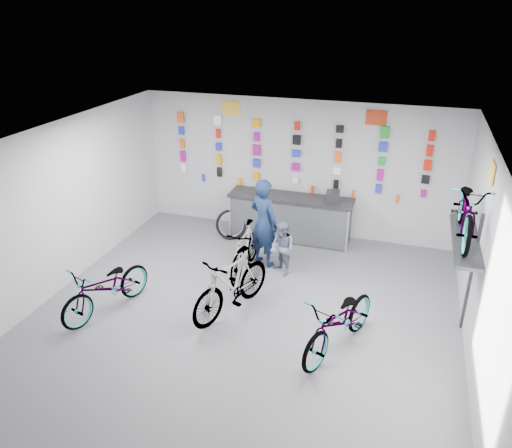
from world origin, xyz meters
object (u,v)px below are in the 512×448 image
(bike_center, at_px, (231,283))
(bike_right, at_px, (340,322))
(clerk, at_px, (264,223))
(customer, at_px, (282,249))
(bike_left, at_px, (107,288))
(bike_service, at_px, (245,250))
(counter, at_px, (290,218))

(bike_center, bearing_deg, bike_right, 8.19)
(clerk, relative_size, customer, 1.65)
(customer, bearing_deg, bike_center, -66.76)
(bike_left, xyz_separation_m, bike_service, (1.79, 1.96, 0.03))
(counter, relative_size, bike_center, 1.46)
(bike_right, bearing_deg, counter, 137.26)
(counter, height_order, bike_right, counter)
(counter, height_order, customer, customer)
(bike_right, distance_m, bike_service, 2.76)
(bike_left, relative_size, bike_center, 0.97)
(counter, distance_m, bike_left, 4.33)
(bike_left, bearing_deg, customer, 59.32)
(bike_left, distance_m, bike_center, 2.10)
(counter, relative_size, clerk, 1.51)
(bike_center, relative_size, bike_service, 1.11)
(bike_right, xyz_separation_m, clerk, (-1.88, 2.26, 0.40))
(counter, relative_size, bike_left, 1.51)
(counter, bearing_deg, bike_center, -94.46)
(bike_left, xyz_separation_m, bike_right, (3.90, 0.18, 0.03))
(counter, distance_m, bike_center, 3.08)
(clerk, bearing_deg, bike_center, 114.58)
(counter, height_order, clerk, clerk)
(bike_left, relative_size, clerk, 1.00)
(bike_left, height_order, bike_service, bike_service)
(bike_right, bearing_deg, bike_left, -155.25)
(counter, xyz_separation_m, bike_center, (-0.24, -3.07, 0.07))
(bike_left, xyz_separation_m, bike_center, (2.01, 0.63, 0.08))
(bike_service, relative_size, customer, 1.54)
(bike_center, height_order, clerk, clerk)
(bike_service, xyz_separation_m, clerk, (0.23, 0.48, 0.40))
(bike_center, height_order, bike_service, bike_center)
(bike_right, height_order, customer, customer)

